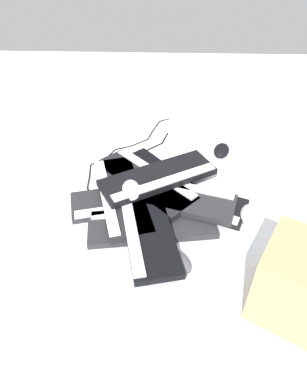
{
  "coord_description": "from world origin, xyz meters",
  "views": [
    {
      "loc": [
        -0.02,
        -1.02,
        0.87
      ],
      "look_at": [
        -0.06,
        -0.06,
        0.04
      ],
      "focal_mm": 32.0,
      "sensor_mm": 36.0,
      "label": 1
    }
  ],
  "objects": [
    {
      "name": "cable_0",
      "position": [
        -0.02,
        0.2,
        0.0
      ],
      "size": [
        0.31,
        0.38,
        0.01
      ],
      "color": "black",
      "rests_on": "ground"
    },
    {
      "name": "ground_plane",
      "position": [
        0.0,
        0.0,
        0.0
      ],
      "size": [
        3.2,
        3.2,
        0.0
      ],
      "primitive_type": "plane",
      "color": "silver"
    },
    {
      "name": "keyboard_8",
      "position": [
        -0.04,
        0.0,
        0.07
      ],
      "size": [
        0.46,
        0.35,
        0.03
      ],
      "color": "black",
      "rests_on": "keyboard_5"
    },
    {
      "name": "keyboard_1",
      "position": [
        -0.03,
        0.05,
        0.01
      ],
      "size": [
        0.4,
        0.43,
        0.03
      ],
      "color": "black",
      "rests_on": "ground"
    },
    {
      "name": "cable_1",
      "position": [
        -0.21,
        0.25,
        0.0
      ],
      "size": [
        0.35,
        0.7,
        0.01
      ],
      "color": "black",
      "rests_on": "ground"
    },
    {
      "name": "keyboard_2",
      "position": [
        -0.14,
        -0.07,
        0.01
      ],
      "size": [
        0.46,
        0.25,
        0.03
      ],
      "color": "#232326",
      "rests_on": "ground"
    },
    {
      "name": "keyboard_6",
      "position": [
        -0.18,
        -0.07,
        0.04
      ],
      "size": [
        0.27,
        0.46,
        0.03
      ],
      "color": "black",
      "rests_on": "keyboard_2"
    },
    {
      "name": "mouse_3",
      "position": [
        -0.14,
        -0.09,
        0.08
      ],
      "size": [
        0.09,
        0.12,
        0.04
      ],
      "primitive_type": "ellipsoid",
      "rotation": [
        0.0,
        0.0,
        4.9
      ],
      "color": "silver",
      "rests_on": "keyboard_6"
    },
    {
      "name": "mouse_0",
      "position": [
        0.29,
        -0.14,
        0.02
      ],
      "size": [
        0.09,
        0.12,
        0.04
      ],
      "primitive_type": "ellipsoid",
      "rotation": [
        0.0,
        0.0,
        1.32
      ],
      "color": "#B7B7BC",
      "rests_on": "ground"
    },
    {
      "name": "keyboard_0",
      "position": [
        0.07,
        -0.05,
        0.01
      ],
      "size": [
        0.46,
        0.3,
        0.03
      ],
      "color": "black",
      "rests_on": "ground"
    },
    {
      "name": "mouse_1",
      "position": [
        0.23,
        0.27,
        0.02
      ],
      "size": [
        0.1,
        0.12,
        0.04
      ],
      "primitive_type": "ellipsoid",
      "rotation": [
        0.0,
        0.0,
        4.42
      ],
      "color": "black",
      "rests_on": "ground"
    },
    {
      "name": "keyboard_7",
      "position": [
        0.02,
        -0.08,
        0.04
      ],
      "size": [
        0.46,
        0.27,
        0.03
      ],
      "color": "#232326",
      "rests_on": "keyboard_0"
    },
    {
      "name": "keyboard_5",
      "position": [
        -0.09,
        0.01,
        0.04
      ],
      "size": [
        0.42,
        0.42,
        0.03
      ],
      "color": "black",
      "rests_on": "keyboard_1"
    },
    {
      "name": "mouse_2",
      "position": [
        0.03,
        -0.35,
        0.02
      ],
      "size": [
        0.12,
        0.13,
        0.04
      ],
      "primitive_type": "ellipsoid",
      "rotation": [
        0.0,
        0.0,
        2.19
      ],
      "color": "#4C4C51",
      "rests_on": "ground"
    },
    {
      "name": "keyboard_3",
      "position": [
        -0.06,
        -0.19,
        0.01
      ],
      "size": [
        0.46,
        0.21,
        0.03
      ],
      "color": "#232326",
      "rests_on": "ground"
    },
    {
      "name": "keyboard_4",
      "position": [
        -0.07,
        -0.23,
        0.04
      ],
      "size": [
        0.24,
        0.46,
        0.03
      ],
      "color": "black",
      "rests_on": "keyboard_3"
    }
  ]
}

